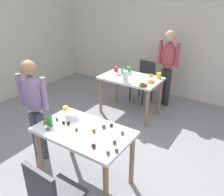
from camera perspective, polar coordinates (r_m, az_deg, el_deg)
name	(u,v)px	position (r m, az deg, el deg)	size (l,w,h in m)	color
ground_plane	(96,180)	(3.11, -3.99, -19.79)	(6.40, 6.40, 0.00)	gray
wall_back	(185,40)	(5.20, 17.98, 13.81)	(6.40, 0.10, 2.60)	beige
dining_table_near	(84,138)	(2.72, -7.08, -10.04)	(1.12, 0.67, 0.75)	silver
dining_table_far	(131,83)	(4.34, 4.68, 3.82)	(1.12, 0.70, 0.75)	silver
chair_near_table	(52,196)	(2.33, -14.83, -22.63)	(0.41, 0.41, 0.87)	#2D2D33
chair_far_table	(144,79)	(5.00, 8.01, 4.81)	(0.46, 0.46, 0.87)	#2D2D33
person_girl_near	(34,104)	(3.16, -19.03, -1.32)	(0.45, 0.26, 1.45)	#383D4C
person_adult_far	(168,62)	(4.72, 13.85, 8.73)	(0.45, 0.26, 1.56)	#28282D
mixing_bowl	(72,115)	(2.91, -10.13, -4.25)	(0.17, 0.17, 0.08)	white
soda_can	(50,122)	(2.78, -15.35, -5.74)	(0.07, 0.07, 0.12)	#198438
fork_near	(81,125)	(2.74, -7.75, -6.86)	(0.17, 0.02, 0.01)	silver
cup_near_0	(66,110)	(3.03, -11.56, -2.96)	(0.07, 0.07, 0.10)	yellow
cake_ball_0	(68,123)	(2.77, -10.95, -6.20)	(0.05, 0.05, 0.05)	#3D2319
cake_ball_1	(94,146)	(2.36, -4.65, -11.85)	(0.05, 0.05, 0.05)	#3D2319
cake_ball_2	(63,122)	(2.80, -12.11, -6.03)	(0.04, 0.04, 0.04)	#3D2319
cake_ball_3	(57,119)	(2.89, -13.66, -5.21)	(0.04, 0.04, 0.04)	brown
cake_ball_4	(48,128)	(2.72, -15.78, -7.34)	(0.05, 0.05, 0.05)	brown
cake_ball_5	(115,142)	(2.41, 0.65, -11.00)	(0.05, 0.05, 0.05)	brown
cake_ball_6	(108,153)	(2.27, -1.00, -13.54)	(0.04, 0.04, 0.04)	brown
cake_ball_7	(46,119)	(2.92, -16.30, -5.18)	(0.04, 0.04, 0.04)	brown
cake_ball_8	(111,125)	(2.69, -0.16, -6.82)	(0.04, 0.04, 0.04)	#3D2319
cake_ball_9	(117,150)	(2.30, 1.14, -13.02)	(0.04, 0.04, 0.04)	brown
cake_ball_10	(122,133)	(2.55, 2.63, -8.72)	(0.05, 0.05, 0.05)	brown
cake_ball_11	(94,131)	(2.59, -4.59, -8.17)	(0.05, 0.05, 0.05)	brown
cake_ball_12	(76,129)	(2.64, -8.95, -7.82)	(0.04, 0.04, 0.04)	brown
cake_ball_13	(46,122)	(2.86, -16.37, -5.80)	(0.05, 0.05, 0.05)	brown
cake_ball_14	(104,126)	(2.66, -2.08, -7.16)	(0.05, 0.05, 0.05)	brown
pitcher_far	(125,76)	(4.04, 3.38, 5.45)	(0.10, 0.10, 0.20)	white
cup_far_0	(159,75)	(4.31, 11.71, 5.57)	(0.09, 0.09, 0.10)	yellow
cup_far_1	(116,69)	(4.63, 0.98, 7.31)	(0.09, 0.09, 0.09)	red
cup_far_2	(123,71)	(4.48, 2.75, 6.72)	(0.08, 0.08, 0.09)	green
cup_far_3	(128,69)	(4.60, 4.15, 7.19)	(0.09, 0.09, 0.10)	green
donut_far_0	(119,75)	(4.39, 1.67, 5.91)	(0.10, 0.10, 0.03)	pink
donut_far_1	(151,81)	(4.08, 9.68, 4.18)	(0.14, 0.14, 0.04)	gold
donut_far_2	(151,75)	(4.42, 9.73, 5.69)	(0.10, 0.10, 0.03)	gold
donut_far_3	(143,85)	(3.89, 7.81, 3.26)	(0.14, 0.14, 0.04)	brown
donut_far_4	(129,74)	(4.44, 4.27, 6.06)	(0.10, 0.10, 0.03)	pink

